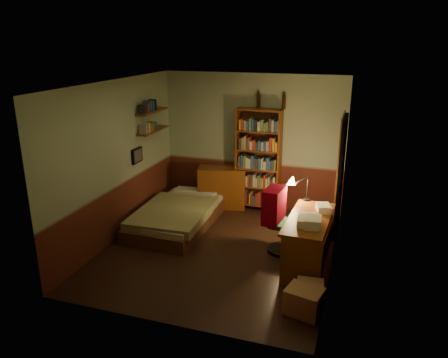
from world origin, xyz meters
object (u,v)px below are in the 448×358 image
(office_chair, at_px, (286,223))
(bed, at_px, (178,208))
(dresser, at_px, (222,187))
(desk, at_px, (308,241))
(cardboard_box_b, at_px, (310,291))
(mini_stereo, at_px, (245,164))
(cardboard_box_a, at_px, (304,301))
(desk_lamp, at_px, (308,182))
(bookshelf, at_px, (258,161))

(office_chair, bearing_deg, bed, 174.58)
(dresser, bearing_deg, desk, -57.56)
(office_chair, height_order, cardboard_box_b, office_chair)
(mini_stereo, relative_size, cardboard_box_b, 0.82)
(cardboard_box_a, bearing_deg, cardboard_box_b, 84.59)
(mini_stereo, height_order, desk_lamp, desk_lamp)
(bed, xyz_separation_m, dresser, (0.47, 1.08, 0.09))
(desk, bearing_deg, mini_stereo, 130.30)
(cardboard_box_b, bearing_deg, office_chair, 114.75)
(office_chair, bearing_deg, desk, -29.39)
(dresser, relative_size, cardboard_box_b, 2.65)
(bookshelf, bearing_deg, desk_lamp, -44.46)
(bed, distance_m, desk_lamp, 2.38)
(bed, height_order, cardboard_box_b, bed)
(dresser, distance_m, bookshelf, 0.91)
(mini_stereo, height_order, desk, mini_stereo)
(mini_stereo, relative_size, cardboard_box_a, 0.65)
(bed, bearing_deg, cardboard_box_b, -31.67)
(cardboard_box_b, bearing_deg, desk_lamp, 100.67)
(dresser, height_order, mini_stereo, mini_stereo)
(dresser, relative_size, bookshelf, 0.46)
(cardboard_box_b, bearing_deg, bed, 147.40)
(bookshelf, bearing_deg, cardboard_box_b, -60.35)
(cardboard_box_a, bearing_deg, mini_stereo, 117.44)
(dresser, bearing_deg, bookshelf, -7.44)
(desk_lamp, xyz_separation_m, cardboard_box_b, (0.30, -1.61, -0.93))
(bookshelf, height_order, desk_lamp, bookshelf)
(bookshelf, relative_size, desk_lamp, 3.26)
(cardboard_box_a, height_order, cardboard_box_b, cardboard_box_a)
(office_chair, bearing_deg, desk_lamp, 66.28)
(dresser, distance_m, cardboard_box_a, 3.69)
(dresser, xyz_separation_m, desk_lamp, (1.80, -1.12, 0.65))
(mini_stereo, distance_m, office_chair, 2.04)
(desk_lamp, distance_m, office_chair, 0.74)
(bookshelf, relative_size, office_chair, 2.00)
(mini_stereo, relative_size, desk, 0.20)
(dresser, relative_size, desk, 0.65)
(desk_lamp, bearing_deg, bed, -167.71)
(desk, height_order, office_chair, office_chair)
(mini_stereo, bearing_deg, bed, -126.53)
(cardboard_box_a, distance_m, cardboard_box_b, 0.32)
(cardboard_box_a, bearing_deg, office_chair, 109.00)
(cardboard_box_a, bearing_deg, desk_lamp, 98.07)
(bookshelf, bearing_deg, mini_stereo, 174.93)
(bed, height_order, bookshelf, bookshelf)
(bookshelf, relative_size, cardboard_box_a, 4.57)
(dresser, xyz_separation_m, office_chair, (1.55, -1.53, 0.09))
(dresser, height_order, desk, dresser)
(bookshelf, height_order, office_chair, bookshelf)
(mini_stereo, bearing_deg, desk_lamp, -42.31)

